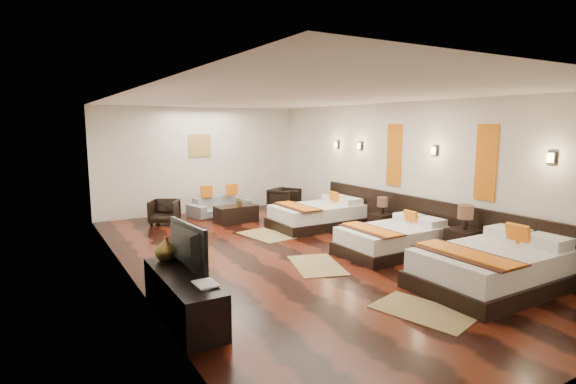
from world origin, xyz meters
TOP-DOWN VIEW (x-y plane):
  - floor at (0.00, 0.00)m, footprint 5.50×9.50m
  - ceiling at (0.00, 0.00)m, footprint 5.50×9.50m
  - back_wall at (0.00, 4.75)m, footprint 5.50×0.01m
  - left_wall at (-2.75, 0.00)m, footprint 0.01×9.50m
  - right_wall at (2.75, 0.00)m, footprint 0.01×9.50m
  - headboard_panel at (2.71, -0.80)m, footprint 0.08×6.60m
  - bed_near at (1.70, -2.88)m, footprint 2.32×1.46m
  - bed_mid at (1.69, -0.83)m, footprint 1.97×1.24m
  - bed_far at (1.70, 1.63)m, footprint 2.08×1.31m
  - nightstand_a at (2.44, -1.77)m, footprint 0.49×0.49m
  - nightstand_b at (2.44, 0.30)m, footprint 0.41×0.41m
  - jute_mat_near at (0.16, -2.98)m, footprint 1.04×1.36m
  - jute_mat_mid at (0.05, -0.75)m, footprint 1.08×1.37m
  - jute_mat_far at (0.29, 1.51)m, footprint 0.94×1.31m
  - tv_console at (-2.50, -1.62)m, footprint 0.50×1.80m
  - tv at (-2.45, -1.43)m, footprint 0.23×1.02m
  - book at (-2.50, -2.12)m, footprint 0.24×0.32m
  - figurine at (-2.50, -0.95)m, footprint 0.34×0.34m
  - sofa at (0.28, 4.12)m, footprint 1.79×1.09m
  - armchair_left at (-1.27, 3.73)m, footprint 0.87×0.87m
  - armchair_right at (1.91, 3.54)m, footprint 0.96×0.97m
  - coffee_table at (0.28, 3.07)m, footprint 1.02×0.55m
  - table_plant at (0.36, 3.00)m, footprint 0.22×0.19m
  - orange_panel_a at (2.73, -1.90)m, footprint 0.04×0.40m
  - orange_panel_b at (2.73, 0.30)m, footprint 0.04×0.40m
  - sconce_near at (2.70, -3.00)m, footprint 0.07×0.12m
  - sconce_mid at (2.70, -0.80)m, footprint 0.07×0.12m
  - sconce_far at (2.70, 1.40)m, footprint 0.07×0.12m
  - sconce_lounge at (2.70, 2.30)m, footprint 0.07×0.12m
  - gold_artwork at (0.00, 4.73)m, footprint 0.60×0.04m

SIDE VIEW (x-z plane):
  - floor at x=0.00m, z-range -0.01..0.01m
  - jute_mat_near at x=0.16m, z-range 0.00..0.01m
  - jute_mat_mid at x=0.05m, z-range 0.00..0.01m
  - jute_mat_far at x=0.29m, z-range 0.00..0.01m
  - coffee_table at x=0.28m, z-range 0.00..0.40m
  - sofa at x=0.28m, z-range 0.00..0.49m
  - bed_mid at x=1.69m, z-range -0.12..0.63m
  - bed_far at x=1.70m, z-range -0.13..0.67m
  - tv_console at x=-2.50m, z-range 0.00..0.55m
  - nightstand_b at x=2.44m, z-range -0.12..0.70m
  - armchair_left at x=-1.27m, z-range 0.00..0.58m
  - bed_near at x=1.70m, z-range -0.14..0.74m
  - armchair_right at x=1.91m, z-range 0.00..0.65m
  - nightstand_a at x=2.44m, z-range -0.14..0.83m
  - headboard_panel at x=2.71m, z-range 0.00..0.90m
  - table_plant at x=0.36m, z-range 0.40..0.64m
  - book at x=-2.50m, z-range 0.55..0.58m
  - figurine at x=-2.50m, z-range 0.55..0.87m
  - tv at x=-2.45m, z-range 0.55..1.13m
  - back_wall at x=0.00m, z-range 0.00..2.80m
  - left_wall at x=-2.75m, z-range 0.00..2.80m
  - right_wall at x=2.75m, z-range 0.00..2.80m
  - orange_panel_a at x=2.73m, z-range 1.05..2.35m
  - orange_panel_b at x=2.73m, z-range 1.05..2.35m
  - gold_artwork at x=0.00m, z-range 1.50..2.10m
  - sconce_near at x=2.70m, z-range 1.76..1.94m
  - sconce_mid at x=2.70m, z-range 1.76..1.94m
  - sconce_far at x=2.70m, z-range 1.76..1.94m
  - sconce_lounge at x=2.70m, z-range 1.76..1.94m
  - ceiling at x=0.00m, z-range 2.79..2.80m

